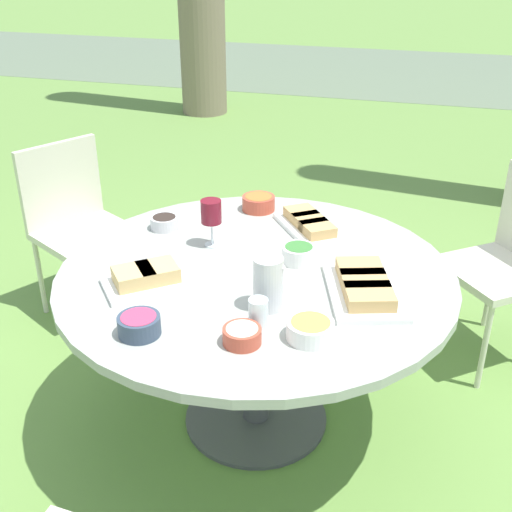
{
  "coord_description": "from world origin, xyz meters",
  "views": [
    {
      "loc": [
        0.58,
        -2.0,
        1.83
      ],
      "look_at": [
        0.0,
        0.0,
        0.77
      ],
      "focal_mm": 45.0,
      "sensor_mm": 36.0,
      "label": 1
    }
  ],
  "objects_px": {
    "wine_glass": "(211,213)",
    "handbag": "(393,277)",
    "water_pitcher": "(268,283)",
    "chair_near_right": "(76,217)",
    "dining_table": "(256,293)"
  },
  "relations": [
    {
      "from": "water_pitcher",
      "to": "handbag",
      "type": "height_order",
      "value": "water_pitcher"
    },
    {
      "from": "dining_table",
      "to": "handbag",
      "type": "relative_size",
      "value": 4.0
    },
    {
      "from": "chair_near_right",
      "to": "water_pitcher",
      "type": "bearing_deg",
      "value": -34.33
    },
    {
      "from": "handbag",
      "to": "water_pitcher",
      "type": "bearing_deg",
      "value": -103.33
    },
    {
      "from": "water_pitcher",
      "to": "handbag",
      "type": "bearing_deg",
      "value": 76.67
    },
    {
      "from": "handbag",
      "to": "dining_table",
      "type": "bearing_deg",
      "value": -110.87
    },
    {
      "from": "dining_table",
      "to": "water_pitcher",
      "type": "xyz_separation_m",
      "value": [
        0.11,
        -0.24,
        0.19
      ]
    },
    {
      "from": "water_pitcher",
      "to": "wine_glass",
      "type": "height_order",
      "value": "wine_glass"
    },
    {
      "from": "dining_table",
      "to": "wine_glass",
      "type": "relative_size",
      "value": 7.62
    },
    {
      "from": "dining_table",
      "to": "chair_near_right",
      "type": "relative_size",
      "value": 1.65
    },
    {
      "from": "dining_table",
      "to": "chair_near_right",
      "type": "xyz_separation_m",
      "value": [
        -1.13,
        0.61,
        -0.09
      ]
    },
    {
      "from": "dining_table",
      "to": "handbag",
      "type": "bearing_deg",
      "value": 69.13
    },
    {
      "from": "wine_glass",
      "to": "handbag",
      "type": "xyz_separation_m",
      "value": [
        0.67,
        1.01,
        -0.72
      ]
    },
    {
      "from": "dining_table",
      "to": "wine_glass",
      "type": "distance_m",
      "value": 0.36
    },
    {
      "from": "chair_near_right",
      "to": "water_pitcher",
      "type": "xyz_separation_m",
      "value": [
        1.24,
        -0.85,
        0.27
      ]
    }
  ]
}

